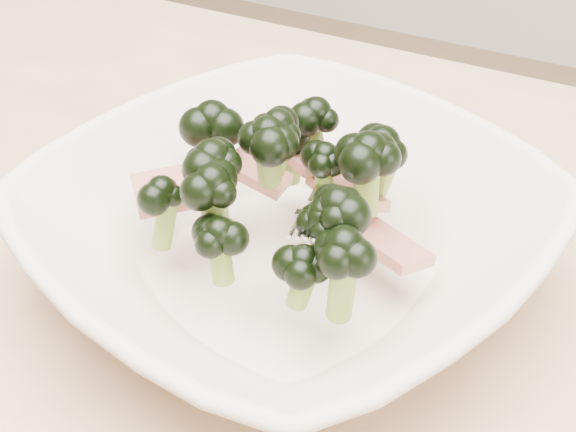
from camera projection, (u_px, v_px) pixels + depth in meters
name	position (u px, v px, depth m)	size (l,w,h in m)	color
broccoli_dish	(288.00, 228.00, 0.48)	(0.37, 0.37, 0.12)	beige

